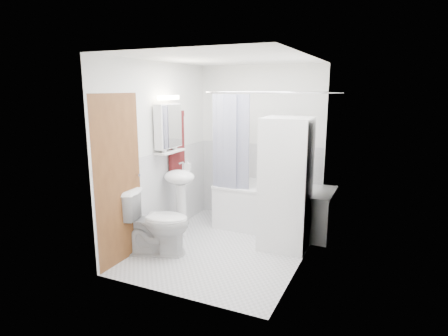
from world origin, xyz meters
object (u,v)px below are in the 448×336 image
at_px(sink, 180,187).
at_px(toilet, 157,222).
at_px(washer_dryer, 286,184).
at_px(bathtub, 274,205).

height_order(sink, toilet, sink).
bearing_deg(washer_dryer, toilet, -149.58).
xyz_separation_m(sink, washer_dryer, (1.43, 0.26, 0.15)).
height_order(washer_dryer, toilet, washer_dryer).
distance_m(washer_dryer, toilet, 1.71).
height_order(bathtub, washer_dryer, washer_dryer).
bearing_deg(sink, toilet, -86.94).
xyz_separation_m(bathtub, toilet, (-1.09, -1.45, 0.06)).
bearing_deg(toilet, bathtub, -55.29).
xyz_separation_m(washer_dryer, toilet, (-1.40, -0.89, -0.44)).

